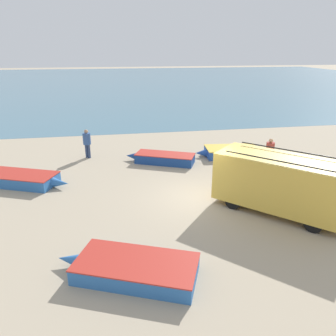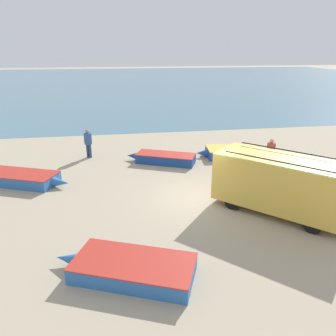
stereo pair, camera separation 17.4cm
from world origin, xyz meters
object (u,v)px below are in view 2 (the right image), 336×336
object	(u,v)px
fishing_rowboat_1	(22,178)
fisherman_0	(271,151)
fishing_rowboat_2	(130,268)
fishing_rowboat_3	(163,158)
parked_van	(281,183)
fishing_rowboat_0	(231,152)
fisherman_1	(88,141)

from	to	relation	value
fishing_rowboat_1	fisherman_0	distance (m)	12.96
fishing_rowboat_2	fishing_rowboat_3	xyz separation A→B (m)	(2.43, 9.71, 0.02)
parked_van	fisherman_0	bearing A→B (deg)	113.84
parked_van	fishing_rowboat_2	bearing A→B (deg)	-108.43
fishing_rowboat_0	fishing_rowboat_3	world-z (taller)	fishing_rowboat_0
parked_van	fishing_rowboat_0	world-z (taller)	parked_van
fishing_rowboat_0	fisherman_1	size ratio (longest dim) A/B	2.24
fishing_rowboat_3	fishing_rowboat_0	bearing A→B (deg)	-149.87
fishing_rowboat_0	fisherman_0	xyz separation A→B (m)	(1.37, -2.36, 0.74)
fisherman_0	fishing_rowboat_3	bearing A→B (deg)	-44.34
fisherman_1	fishing_rowboat_1	bearing A→B (deg)	-9.14
fishing_rowboat_0	fishing_rowboat_2	distance (m)	12.16
fishing_rowboat_1	fishing_rowboat_2	distance (m)	9.18
fishing_rowboat_0	fishing_rowboat_1	xyz separation A→B (m)	(-11.57, -2.39, -0.00)
fisherman_0	fisherman_1	distance (m)	10.56
fishing_rowboat_3	fisherman_0	xyz separation A→B (m)	(5.62, -1.91, 0.74)
fishing_rowboat_1	fisherman_1	bearing A→B (deg)	72.57
fishing_rowboat_0	fisherman_1	xyz separation A→B (m)	(-8.56, 1.23, 0.77)
fishing_rowboat_0	fishing_rowboat_3	bearing A→B (deg)	11.33
fishing_rowboat_0	fishing_rowboat_2	world-z (taller)	fishing_rowboat_0
parked_van	fisherman_0	size ratio (longest dim) A/B	2.97
parked_van	fishing_rowboat_3	size ratio (longest dim) A/B	1.25
fishing_rowboat_2	fisherman_1	xyz separation A→B (m)	(-1.88, 11.39, 0.79)
fishing_rowboat_3	fisherman_1	size ratio (longest dim) A/B	2.32
fisherman_0	fishing_rowboat_2	bearing A→B (deg)	18.53
fisherman_1	fishing_rowboat_2	bearing A→B (deg)	39.98
fishing_rowboat_1	fisherman_1	distance (m)	4.76
fishing_rowboat_0	fishing_rowboat_3	distance (m)	4.28
parked_van	fishing_rowboat_3	distance (m)	7.72
fishing_rowboat_2	fishing_rowboat_0	bearing A→B (deg)	-100.95
parked_van	fisherman_0	xyz separation A→B (m)	(1.89, 4.77, -0.24)
fishing_rowboat_0	fishing_rowboat_1	world-z (taller)	fishing_rowboat_0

